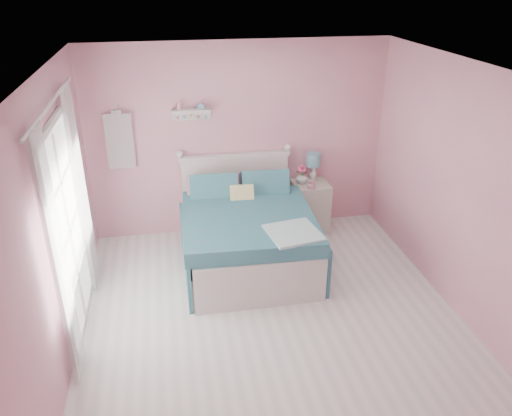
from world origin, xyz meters
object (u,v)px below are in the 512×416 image
object	(u,v)px
nightstand	(310,206)
teacup	(311,185)
table_lamp	(313,162)
bed	(246,234)
vase	(302,177)

from	to	relation	value
nightstand	teacup	size ratio (longest dim) A/B	6.74
nightstand	table_lamp	bearing A→B (deg)	63.51
teacup	nightstand	bearing A→B (deg)	75.23
bed	teacup	distance (m)	1.19
table_lamp	vase	size ratio (longest dim) A/B	2.36
nightstand	teacup	xyz separation A→B (m)	(-0.04, -0.16, 0.39)
bed	table_lamp	world-z (taller)	bed
bed	vase	size ratio (longest dim) A/B	11.72
nightstand	bed	bearing A→B (deg)	-144.96
table_lamp	teacup	size ratio (longest dim) A/B	3.83
nightstand	teacup	bearing A→B (deg)	-104.77
table_lamp	teacup	xyz separation A→B (m)	(-0.09, -0.26, -0.24)
bed	nightstand	distance (m)	1.26
bed	nightstand	size ratio (longest dim) A/B	2.82
nightstand	table_lamp	world-z (taller)	table_lamp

